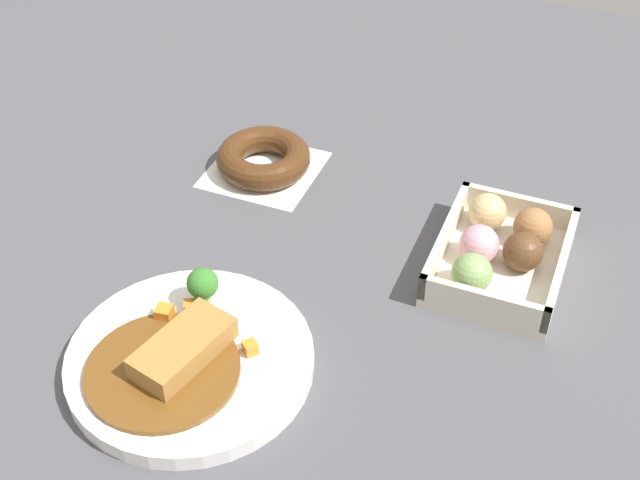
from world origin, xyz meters
TOP-DOWN VIEW (x-y plane):
  - ground_plane at (0.00, 0.00)m, footprint 1.60×1.60m
  - curry_plate at (0.15, -0.10)m, footprint 0.24×0.24m
  - donut_box at (-0.11, 0.15)m, footprint 0.18×0.14m
  - chocolate_ring_donut at (-0.18, -0.17)m, footprint 0.13×0.13m

SIDE VIEW (x-z plane):
  - ground_plane at x=0.00m, z-range 0.00..0.00m
  - curry_plate at x=0.15m, z-range -0.02..0.05m
  - chocolate_ring_donut at x=-0.18m, z-range 0.00..0.04m
  - donut_box at x=-0.11m, z-range 0.00..0.05m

